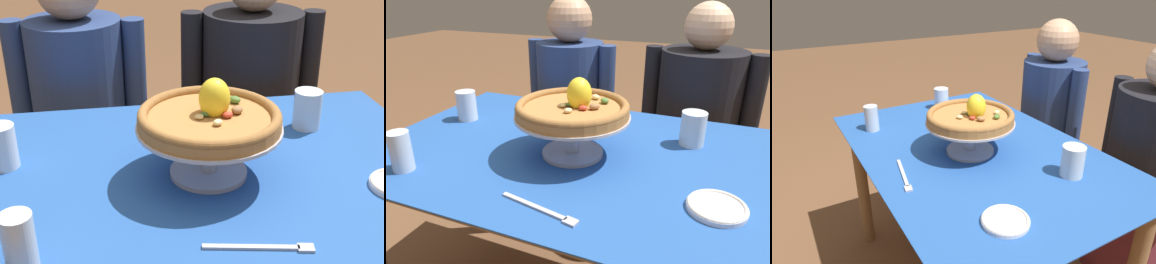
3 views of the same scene
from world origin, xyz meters
TOP-DOWN VIEW (x-y plane):
  - dining_table at (0.00, 0.00)m, footprint 1.28×0.86m
  - pizza_stand at (0.01, -0.03)m, footprint 0.34×0.34m
  - pizza at (0.02, -0.03)m, footprint 0.34×0.34m
  - water_glass_front_left at (-0.39, -0.30)m, footprint 0.06×0.06m
  - water_glass_back_right at (0.34, 0.19)m, footprint 0.08×0.08m
  - water_glass_side_left at (-0.48, 0.09)m, footprint 0.07×0.07m
  - side_plate at (0.44, -0.17)m, footprint 0.14×0.14m
  - dinner_fork at (0.07, -0.32)m, footprint 0.22×0.06m
  - diner_left at (-0.32, 0.72)m, footprint 0.50×0.38m
  - diner_right at (0.32, 0.70)m, footprint 0.52×0.41m

SIDE VIEW (x-z plane):
  - diner_left at x=-0.32m, z-range -0.02..1.15m
  - diner_right at x=0.32m, z-range -0.01..1.15m
  - dining_table at x=0.00m, z-range 0.26..0.99m
  - dinner_fork at x=0.07m, z-range 0.73..0.74m
  - side_plate at x=0.44m, z-range 0.73..0.75m
  - water_glass_back_right at x=0.34m, z-range 0.73..0.84m
  - water_glass_side_left at x=-0.48m, z-range 0.73..0.84m
  - water_glass_front_left at x=-0.39m, z-range 0.73..0.84m
  - pizza_stand at x=0.01m, z-range 0.75..0.88m
  - pizza at x=0.02m, z-range 0.83..0.94m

